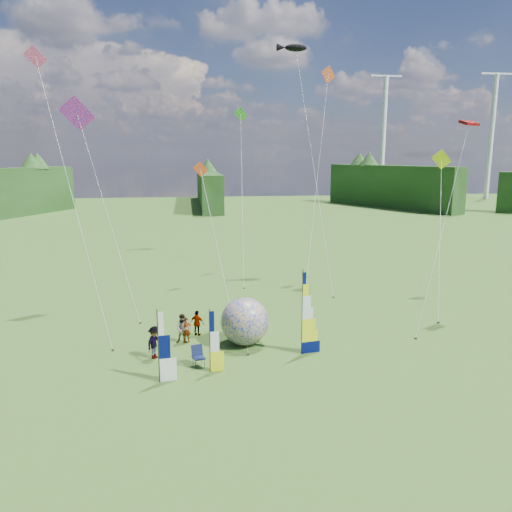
{
  "coord_description": "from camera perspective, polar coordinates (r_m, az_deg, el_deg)",
  "views": [
    {
      "loc": [
        -4.58,
        -22.14,
        10.87
      ],
      "look_at": [
        -1.0,
        4.0,
        5.5
      ],
      "focal_mm": 35.0,
      "sensor_mm": 36.0,
      "label": 1
    }
  ],
  "objects": [
    {
      "name": "turbine_left",
      "position": [
        138.93,
        25.27,
        12.14
      ],
      "size": [
        8.0,
        1.2,
        30.0
      ],
      "primitive_type": null,
      "color": "silver",
      "rests_on": "ground"
    },
    {
      "name": "small_kite_yellow",
      "position": [
        38.43,
        20.36,
        3.39
      ],
      "size": [
        7.82,
        11.84,
        11.84
      ],
      "primitive_type": null,
      "rotation": [
        0.0,
        0.0,
        -0.12
      ],
      "color": "#E2FD12",
      "rests_on": "ground"
    },
    {
      "name": "kite_parafoil",
      "position": [
        33.69,
        20.76,
        4.56
      ],
      "size": [
        10.63,
        10.55,
        14.46
      ],
      "primitive_type": null,
      "rotation": [
        0.0,
        0.0,
        0.32
      ],
      "color": "#D70100",
      "rests_on": "ground"
    },
    {
      "name": "turbine_right",
      "position": [
        133.74,
        14.33,
        12.93
      ],
      "size": [
        8.0,
        1.2,
        30.0
      ],
      "primitive_type": null,
      "color": "silver",
      "rests_on": "ground"
    },
    {
      "name": "spectator_c",
      "position": [
        27.91,
        -11.51,
        -9.66
      ],
      "size": [
        0.99,
        1.22,
        1.81
      ],
      "primitive_type": "imported",
      "rotation": [
        0.0,
        0.0,
        1.01
      ],
      "color": "#66594C",
      "rests_on": "ground"
    },
    {
      "name": "small_kite_orange",
      "position": [
        41.68,
        7.04,
        9.51
      ],
      "size": [
        9.65,
        12.24,
        18.96
      ],
      "primitive_type": null,
      "rotation": [
        0.0,
        0.0,
        0.37
      ],
      "color": "#DE512B",
      "rests_on": "ground"
    },
    {
      "name": "treeline_ring",
      "position": [
        23.63,
        3.74,
        -5.42
      ],
      "size": [
        210.0,
        210.0,
        8.0
      ],
      "primitive_type": null,
      "color": "#2F5726",
      "rests_on": "ground"
    },
    {
      "name": "small_kite_green",
      "position": [
        44.67,
        -1.59,
        7.67
      ],
      "size": [
        4.35,
        11.87,
        15.78
      ],
      "primitive_type": null,
      "rotation": [
        0.0,
        0.0,
        0.11
      ],
      "color": "green",
      "rests_on": "ground"
    },
    {
      "name": "small_kite_red",
      "position": [
        39.01,
        -4.8,
        3.39
      ],
      "size": [
        7.07,
        11.3,
        10.77
      ],
      "primitive_type": null,
      "rotation": [
        0.0,
        0.0,
        0.32
      ],
      "color": "#CD451A",
      "rests_on": "ground"
    },
    {
      "name": "camp_chair",
      "position": [
        26.66,
        -6.58,
        -11.32
      ],
      "size": [
        0.8,
        0.8,
        1.12
      ],
      "primitive_type": null,
      "rotation": [
        0.0,
        0.0,
        0.28
      ],
      "color": "#10193C",
      "rests_on": "ground"
    },
    {
      "name": "bol_inflatable",
      "position": [
        29.14,
        -1.31,
        -7.48
      ],
      "size": [
        2.79,
        2.79,
        2.79
      ],
      "primitive_type": "sphere",
      "rotation": [
        0.0,
        0.0,
        -0.0
      ],
      "color": "#002DA6",
      "rests_on": "ground"
    },
    {
      "name": "feather_banner_main",
      "position": [
        27.56,
        5.29,
        -6.6
      ],
      "size": [
        1.27,
        0.29,
        4.66
      ],
      "primitive_type": null,
      "rotation": [
        0.0,
        0.0,
        0.15
      ],
      "color": "#040C49",
      "rests_on": "ground"
    },
    {
      "name": "spectator_b",
      "position": [
        29.78,
        -8.33,
        -8.22
      ],
      "size": [
        0.89,
        0.51,
        1.76
      ],
      "primitive_type": "imported",
      "rotation": [
        0.0,
        0.0,
        -0.11
      ],
      "color": "#66594C",
      "rests_on": "ground"
    },
    {
      "name": "side_banner_far",
      "position": [
        24.77,
        -11.09,
        -10.24
      ],
      "size": [
        1.05,
        0.24,
        3.57
      ],
      "primitive_type": null,
      "rotation": [
        0.0,
        0.0,
        0.13
      ],
      "color": "white",
      "rests_on": "ground"
    },
    {
      "name": "side_banner_left",
      "position": [
        25.56,
        -5.3,
        -9.77
      ],
      "size": [
        0.91,
        0.16,
        3.24
      ],
      "primitive_type": null,
      "rotation": [
        0.0,
        0.0,
        0.06
      ],
      "color": "yellow",
      "rests_on": "ground"
    },
    {
      "name": "spectator_a",
      "position": [
        29.89,
        -7.95,
        -8.39
      ],
      "size": [
        0.63,
        0.5,
        1.51
      ],
      "primitive_type": "imported",
      "rotation": [
        0.0,
        0.0,
        0.28
      ],
      "color": "#66594C",
      "rests_on": "ground"
    },
    {
      "name": "kite_rainbow_delta",
      "position": [
        35.42,
        -16.7,
        6.17
      ],
      "size": [
        10.8,
        11.93,
        15.75
      ],
      "primitive_type": null,
      "rotation": [
        0.0,
        0.0,
        0.29
      ],
      "color": "red",
      "rests_on": "ground"
    },
    {
      "name": "kite_whale",
      "position": [
        43.38,
        6.54,
        11.57
      ],
      "size": [
        7.06,
        15.28,
        21.96
      ],
      "primitive_type": null,
      "rotation": [
        0.0,
        0.0,
        0.26
      ],
      "color": "black",
      "rests_on": "ground"
    },
    {
      "name": "spectator_d",
      "position": [
        30.88,
        -6.73,
        -7.63
      ],
      "size": [
        0.99,
        0.78,
        1.58
      ],
      "primitive_type": "imported",
      "rotation": [
        0.0,
        0.0,
        2.63
      ],
      "color": "#66594C",
      "rests_on": "ground"
    },
    {
      "name": "small_kite_pink",
      "position": [
        31.39,
        -20.3,
        7.27
      ],
      "size": [
        7.45,
        9.19,
        17.88
      ],
      "primitive_type": null,
      "rotation": [
        0.0,
        0.0,
        0.07
      ],
      "color": "#D34782",
      "rests_on": "ground"
    },
    {
      "name": "ground",
      "position": [
        25.08,
        3.62,
        -14.2
      ],
      "size": [
        220.0,
        220.0,
        0.0
      ],
      "primitive_type": "plane",
      "color": "#466226",
      "rests_on": "ground"
    }
  ]
}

